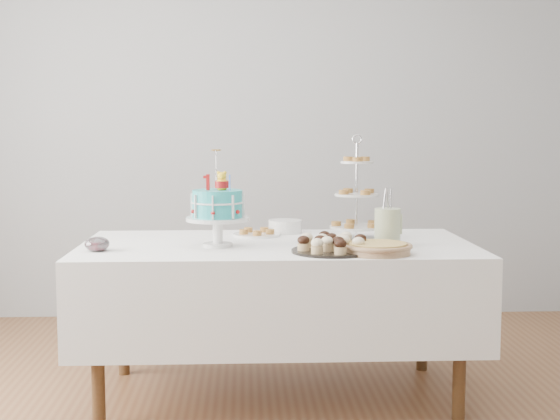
{
  "coord_description": "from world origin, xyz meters",
  "views": [
    {
      "loc": [
        -0.16,
        -3.5,
        1.33
      ],
      "look_at": [
        0.01,
        0.3,
        0.93
      ],
      "focal_mm": 50.0,
      "sensor_mm": 36.0,
      "label": 1
    }
  ],
  "objects_px": {
    "table": "(277,289)",
    "jam_bowl_a": "(98,244)",
    "tiered_stand": "(357,195)",
    "utensil_pitcher": "(388,226)",
    "plate_stack": "(285,226)",
    "jam_bowl_b": "(97,244)",
    "birthday_cake": "(218,220)",
    "cupcake_tray": "(332,243)",
    "pie": "(377,248)",
    "pastry_plate": "(257,233)"
  },
  "relations": [
    {
      "from": "table",
      "to": "plate_stack",
      "type": "xyz_separation_m",
      "value": [
        0.06,
        0.38,
        0.26
      ]
    },
    {
      "from": "birthday_cake",
      "to": "utensil_pitcher",
      "type": "xyz_separation_m",
      "value": [
        0.81,
        -0.02,
        -0.03
      ]
    },
    {
      "from": "pastry_plate",
      "to": "utensil_pitcher",
      "type": "distance_m",
      "value": 0.74
    },
    {
      "from": "pastry_plate",
      "to": "jam_bowl_b",
      "type": "bearing_deg",
      "value": -147.18
    },
    {
      "from": "birthday_cake",
      "to": "plate_stack",
      "type": "xyz_separation_m",
      "value": [
        0.35,
        0.48,
        -0.09
      ]
    },
    {
      "from": "cupcake_tray",
      "to": "utensil_pitcher",
      "type": "bearing_deg",
      "value": 31.23
    },
    {
      "from": "birthday_cake",
      "to": "jam_bowl_a",
      "type": "distance_m",
      "value": 0.57
    },
    {
      "from": "birthday_cake",
      "to": "cupcake_tray",
      "type": "bearing_deg",
      "value": -11.99
    },
    {
      "from": "cupcake_tray",
      "to": "plate_stack",
      "type": "height_order",
      "value": "cupcake_tray"
    },
    {
      "from": "table",
      "to": "tiered_stand",
      "type": "relative_size",
      "value": 3.6
    },
    {
      "from": "table",
      "to": "tiered_stand",
      "type": "xyz_separation_m",
      "value": [
        0.41,
        0.15,
        0.45
      ]
    },
    {
      "from": "jam_bowl_b",
      "to": "utensil_pitcher",
      "type": "relative_size",
      "value": 0.41
    },
    {
      "from": "table",
      "to": "jam_bowl_b",
      "type": "distance_m",
      "value": 0.9
    },
    {
      "from": "tiered_stand",
      "to": "jam_bowl_b",
      "type": "height_order",
      "value": "tiered_stand"
    },
    {
      "from": "birthday_cake",
      "to": "jam_bowl_b",
      "type": "xyz_separation_m",
      "value": [
        -0.55,
        -0.11,
        -0.09
      ]
    },
    {
      "from": "pie",
      "to": "utensil_pitcher",
      "type": "distance_m",
      "value": 0.25
    },
    {
      "from": "pastry_plate",
      "to": "jam_bowl_a",
      "type": "relative_size",
      "value": 2.26
    },
    {
      "from": "tiered_stand",
      "to": "utensil_pitcher",
      "type": "xyz_separation_m",
      "value": [
        0.11,
        -0.27,
        -0.12
      ]
    },
    {
      "from": "jam_bowl_a",
      "to": "tiered_stand",
      "type": "bearing_deg",
      "value": 15.46
    },
    {
      "from": "plate_stack",
      "to": "utensil_pitcher",
      "type": "bearing_deg",
      "value": -46.92
    },
    {
      "from": "jam_bowl_a",
      "to": "table",
      "type": "bearing_deg",
      "value": 13.17
    },
    {
      "from": "jam_bowl_a",
      "to": "utensil_pitcher",
      "type": "distance_m",
      "value": 1.37
    },
    {
      "from": "jam_bowl_a",
      "to": "jam_bowl_b",
      "type": "distance_m",
      "value": 0.02
    },
    {
      "from": "plate_stack",
      "to": "jam_bowl_b",
      "type": "distance_m",
      "value": 1.08
    },
    {
      "from": "table",
      "to": "plate_stack",
      "type": "relative_size",
      "value": 10.67
    },
    {
      "from": "cupcake_tray",
      "to": "tiered_stand",
      "type": "height_order",
      "value": "tiered_stand"
    },
    {
      "from": "cupcake_tray",
      "to": "pastry_plate",
      "type": "xyz_separation_m",
      "value": [
        -0.34,
        0.56,
        -0.03
      ]
    },
    {
      "from": "birthday_cake",
      "to": "pastry_plate",
      "type": "bearing_deg",
      "value": 70.63
    },
    {
      "from": "tiered_stand",
      "to": "jam_bowl_a",
      "type": "distance_m",
      "value": 1.31
    },
    {
      "from": "tiered_stand",
      "to": "plate_stack",
      "type": "bearing_deg",
      "value": 147.26
    },
    {
      "from": "table",
      "to": "jam_bowl_b",
      "type": "bearing_deg",
      "value": -165.79
    },
    {
      "from": "table",
      "to": "jam_bowl_a",
      "type": "bearing_deg",
      "value": -166.83
    },
    {
      "from": "cupcake_tray",
      "to": "jam_bowl_a",
      "type": "bearing_deg",
      "value": 174.85
    },
    {
      "from": "tiered_stand",
      "to": "jam_bowl_b",
      "type": "xyz_separation_m",
      "value": [
        -1.25,
        -0.36,
        -0.19
      ]
    },
    {
      "from": "pastry_plate",
      "to": "table",
      "type": "bearing_deg",
      "value": -70.2
    },
    {
      "from": "table",
      "to": "plate_stack",
      "type": "distance_m",
      "value": 0.46
    },
    {
      "from": "jam_bowl_b",
      "to": "jam_bowl_a",
      "type": "bearing_deg",
      "value": 90.0
    },
    {
      "from": "pastry_plate",
      "to": "birthday_cake",
      "type": "bearing_deg",
      "value": -117.58
    },
    {
      "from": "cupcake_tray",
      "to": "pastry_plate",
      "type": "relative_size",
      "value": 1.49
    },
    {
      "from": "cupcake_tray",
      "to": "pie",
      "type": "distance_m",
      "value": 0.21
    },
    {
      "from": "cupcake_tray",
      "to": "pie",
      "type": "relative_size",
      "value": 1.18
    },
    {
      "from": "plate_stack",
      "to": "jam_bowl_a",
      "type": "relative_size",
      "value": 1.63
    },
    {
      "from": "tiered_stand",
      "to": "jam_bowl_b",
      "type": "bearing_deg",
      "value": -163.86
    },
    {
      "from": "pastry_plate",
      "to": "jam_bowl_b",
      "type": "relative_size",
      "value": 2.21
    },
    {
      "from": "birthday_cake",
      "to": "utensil_pitcher",
      "type": "relative_size",
      "value": 1.67
    },
    {
      "from": "jam_bowl_b",
      "to": "utensil_pitcher",
      "type": "height_order",
      "value": "utensil_pitcher"
    },
    {
      "from": "pie",
      "to": "jam_bowl_a",
      "type": "distance_m",
      "value": 1.29
    },
    {
      "from": "pastry_plate",
      "to": "jam_bowl_a",
      "type": "height_order",
      "value": "jam_bowl_a"
    },
    {
      "from": "plate_stack",
      "to": "utensil_pitcher",
      "type": "height_order",
      "value": "utensil_pitcher"
    },
    {
      "from": "tiered_stand",
      "to": "plate_stack",
      "type": "distance_m",
      "value": 0.46
    }
  ]
}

